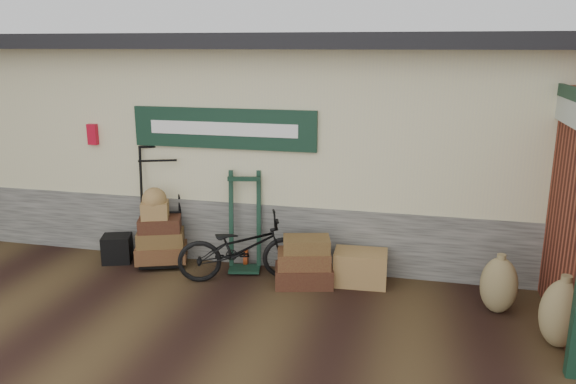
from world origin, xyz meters
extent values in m
plane|color=black|center=(0.00, 0.00, 0.00)|extent=(80.00, 80.00, 0.00)
cube|color=#4C4C47|center=(0.00, 2.75, 0.45)|extent=(14.00, 3.54, 0.90)
cube|color=beige|center=(0.00, 2.75, 1.95)|extent=(14.00, 3.50, 2.10)
cube|color=black|center=(0.00, 2.60, 3.10)|extent=(14.40, 4.10, 0.20)
cube|color=black|center=(-0.30, 0.97, 1.95)|extent=(2.60, 0.06, 0.55)
cube|color=white|center=(-0.30, 0.94, 1.95)|extent=(2.10, 0.01, 0.18)
cube|color=#B60D23|center=(-2.30, 0.97, 1.80)|extent=(0.14, 0.10, 0.30)
cube|color=#194C2D|center=(3.88, 0.20, 2.35)|extent=(0.04, 2.40, 0.28)
cube|color=olive|center=(1.65, 0.68, 0.22)|extent=(0.71, 0.48, 0.45)
cube|color=black|center=(-1.86, 0.63, 0.20)|extent=(0.49, 0.45, 0.40)
imported|color=black|center=(0.10, 0.45, 0.49)|extent=(1.16, 1.80, 0.99)
ellipsoid|color=olive|center=(3.31, 0.23, 0.34)|extent=(0.50, 0.45, 0.68)
ellipsoid|color=olive|center=(3.85, -0.44, 0.37)|extent=(0.56, 0.51, 0.75)
camera|label=1|loc=(2.33, -6.22, 3.05)|focal=35.00mm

